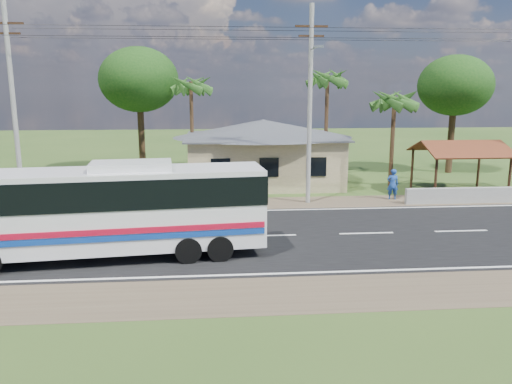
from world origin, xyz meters
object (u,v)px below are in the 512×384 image
waiting_shed (460,150)px  motorcycle (451,195)px  coach_bus (106,204)px  person (393,184)px

waiting_shed → motorcycle: size_ratio=3.19×
waiting_shed → coach_bus: coach_bus is taller
waiting_shed → coach_bus: bearing=-150.8°
person → coach_bus: bearing=42.2°
motorcycle → coach_bus: bearing=96.7°
waiting_shed → motorcycle: (-1.61, -2.53, -2.30)m
coach_bus → person: 17.44m
waiting_shed → coach_bus: (-19.53, -10.91, -0.57)m
motorcycle → waiting_shed: bearing=-50.9°
waiting_shed → person: (-4.83, -1.60, -1.81)m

